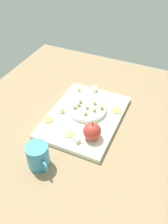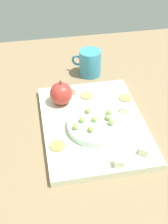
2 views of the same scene
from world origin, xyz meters
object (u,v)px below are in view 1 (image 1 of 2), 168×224
(grape_4, at_px, (94,110))
(cheese_cube_3, at_px, (77,140))
(grape_6, at_px, (79,105))
(grape_0, at_px, (87,107))
(cheese_cube_1, at_px, (61,110))
(cheese_cube_0, at_px, (78,88))
(grape_7, at_px, (102,108))
(platter, at_px, (84,117))
(grape_2, at_px, (95,103))
(cup, at_px, (38,156))
(serving_dish, at_px, (87,109))
(grape_3, at_px, (80,101))
(cracker_2, at_px, (70,134))
(cracker_1, at_px, (49,120))
(apple_whole, at_px, (92,131))
(grape_5, at_px, (75,107))
(cheese_cube_2, at_px, (95,89))
(grape_1, at_px, (85,113))
(cracker_0, at_px, (117,110))

(grape_4, bearing_deg, cheese_cube_3, 179.40)
(cheese_cube_3, relative_size, grape_6, 1.25)
(grape_4, bearing_deg, grape_0, 85.02)
(cheese_cube_1, bearing_deg, cheese_cube_0, 0.85)
(grape_7, bearing_deg, grape_6, 103.19)
(platter, height_order, grape_2, grape_2)
(cheese_cube_3, bearing_deg, grape_7, -7.26)
(grape_4, bearing_deg, cup, 164.35)
(serving_dish, height_order, grape_3, grape_3)
(serving_dish, bearing_deg, cracker_2, 178.84)
(serving_dish, bearing_deg, cheese_cube_3, -168.27)
(cheese_cube_0, distance_m, cracker_1, 0.23)
(cheese_cube_0, bearing_deg, cheese_cube_1, -179.15)
(apple_whole, xyz_separation_m, grape_6, (0.13, 0.11, -0.01))
(grape_4, distance_m, grape_6, 0.07)
(platter, distance_m, grape_7, 0.08)
(grape_0, distance_m, grape_5, 0.05)
(cheese_cube_1, height_order, cheese_cube_3, same)
(cheese_cube_2, bearing_deg, grape_6, 174.84)
(cheese_cube_0, height_order, grape_2, grape_2)
(cracker_2, relative_size, grape_0, 2.32)
(platter, bearing_deg, grape_5, 88.93)
(apple_whole, relative_size, grape_7, 3.97)
(platter, bearing_deg, grape_3, 42.04)
(cheese_cube_0, bearing_deg, cracker_1, 174.77)
(cracker_2, distance_m, grape_1, 0.11)
(grape_0, height_order, grape_6, same)
(grape_0, relative_size, cup, 0.17)
(cheese_cube_0, height_order, grape_4, grape_4)
(cracker_0, bearing_deg, grape_1, 134.07)
(cracker_1, bearing_deg, cheese_cube_0, -5.23)
(grape_4, xyz_separation_m, grape_7, (0.03, -0.02, 0.00))
(grape_6, bearing_deg, grape_1, -129.42)
(platter, distance_m, grape_1, 0.04)
(cheese_cube_0, distance_m, grape_3, 0.12)
(cheese_cube_2, relative_size, grape_7, 1.25)
(grape_3, bearing_deg, grape_4, -108.67)
(cheese_cube_2, xyz_separation_m, cracker_2, (-0.29, -0.02, -0.01))
(cheese_cube_2, height_order, cracker_2, cheese_cube_2)
(grape_5, xyz_separation_m, cup, (-0.28, 0.00, -0.00))
(cracker_1, bearing_deg, cracker_2, -107.03)
(cracker_1, height_order, grape_7, grape_7)
(cracker_0, bearing_deg, serving_dish, 113.88)
(grape_0, bearing_deg, grape_4, -94.98)
(cracker_2, relative_size, grape_4, 2.32)
(platter, height_order, cheese_cube_0, cheese_cube_0)
(apple_whole, relative_size, cheese_cube_3, 3.18)
(cheese_cube_3, height_order, grape_2, grape_2)
(cheese_cube_2, distance_m, grape_4, 0.17)
(grape_1, bearing_deg, cheese_cube_3, -170.15)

